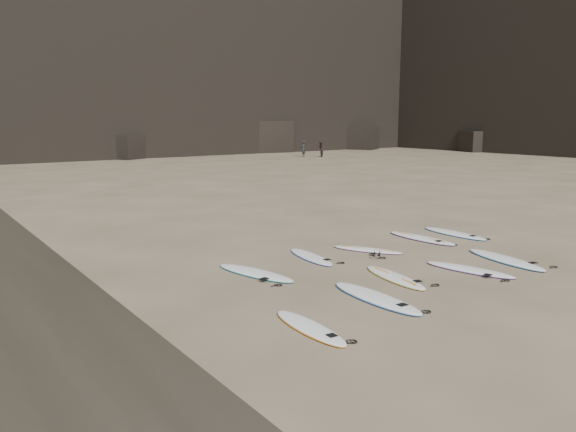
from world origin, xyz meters
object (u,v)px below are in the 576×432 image
Objects in this scene: person_a at (303,149)px; surfboard_5 at (255,273)px; surfboard_2 at (395,277)px; person_b at (321,149)px; surfboard_8 at (421,238)px; surfboard_9 at (454,233)px; surfboard_3 at (469,269)px; surfboard_0 at (310,327)px; surfboard_4 at (505,259)px; surfboard_6 at (311,257)px; surfboard_7 at (368,250)px; surfboard_1 at (376,297)px.

surfboard_5 is at bearing 15.11° from person_a.
surfboard_2 is 3.59m from surfboard_5.
surfboard_8 is at bearing -13.80° from person_b.
surfboard_2 is 1.45× the size of person_a.
surfboard_2 is 0.90× the size of surfboard_9.
surfboard_3 is 5.71m from surfboard_5.
surfboard_3 is at bearing -122.18° from surfboard_8.
person_b is (29.68, 36.78, 0.74)m from surfboard_0.
surfboard_0 is 10.36m from surfboard_9.
surfboard_0 is 7.79m from surfboard_4.
surfboard_6 reaches higher than surfboard_0.
surfboard_7 is 1.40× the size of person_b.
surfboard_1 is 1.07× the size of surfboard_5.
surfboard_6 is 0.85× the size of surfboard_8.
surfboard_3 reaches higher than surfboard_2.
person_a reaches higher than surfboard_3.
surfboard_7 is at bearing 88.27° from surfboard_3.
surfboard_3 is 0.95× the size of surfboard_5.
surfboard_3 is 4.40m from surfboard_6.
surfboard_4 reaches higher than surfboard_5.
surfboard_6 is at bearing 75.93° from surfboard_1.
surfboard_5 is at bearing -177.09° from surfboard_9.
surfboard_7 is 41.28m from person_a.
surfboard_1 is at bearing -152.53° from surfboard_9.
surfboard_9 is (1.78, 3.19, -0.00)m from surfboard_4.
surfboard_3 is (2.15, -0.64, 0.00)m from surfboard_2.
surfboard_4 is at bearing -117.83° from surfboard_9.
surfboard_1 is 4.67m from surfboard_7.
surfboard_1 is at bearing -97.66° from surfboard_6.
surfboard_4 reaches higher than surfboard_6.
surfboard_5 is at bearing 110.82° from surfboard_1.
surfboard_9 is at bearing -11.78° from person_b.
surfboard_3 is 4.79m from surfboard_9.
person_a is (28.53, 38.25, 0.78)m from surfboard_0.
surfboard_4 reaches higher than surfboard_0.
surfboard_5 is 43.94m from person_a.
surfboard_8 is at bearing 44.26° from surfboard_2.
surfboard_3 is 43.05m from person_b.
surfboard_5 is 8.34m from surfboard_9.
surfboard_1 is 1.22× the size of surfboard_6.
surfboard_8 is at bearing -24.73° from surfboard_7.
surfboard_4 is 1.70× the size of person_a.
surfboard_5 is at bearing -158.58° from surfboard_6.
person_b reaches higher than surfboard_4.
surfboard_1 is 1.12× the size of surfboard_3.
surfboard_9 is 1.61× the size of person_a.
surfboard_3 is 1.58× the size of person_b.
person_b reaches higher than surfboard_3.
surfboard_4 reaches higher than surfboard_2.
person_b is at bearing 59.69° from surfboard_9.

